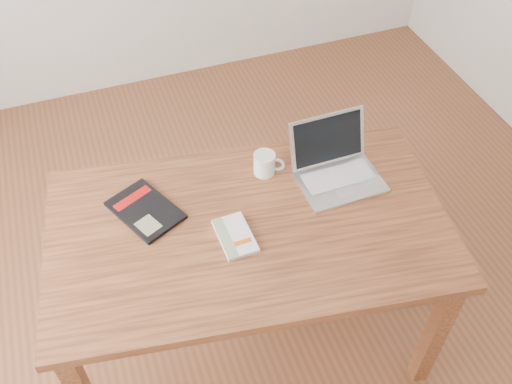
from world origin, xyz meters
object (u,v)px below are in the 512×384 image
object	(u,v)px
white_guidebook	(235,236)
desk	(249,240)
black_guidebook	(145,210)
coffee_mug	(265,163)
laptop	(336,167)

from	to	relation	value
white_guidebook	desk	bearing A→B (deg)	27.32
white_guidebook	black_guidebook	distance (m)	0.36
black_guidebook	desk	bearing A→B (deg)	-55.01
coffee_mug	laptop	bearing A→B (deg)	3.41
desk	laptop	distance (m)	0.45
black_guidebook	coffee_mug	xyz separation A→B (m)	(0.50, 0.04, 0.04)
desk	black_guidebook	xyz separation A→B (m)	(-0.34, 0.20, 0.10)
desk	white_guidebook	distance (m)	0.12
black_guidebook	laptop	world-z (taller)	laptop
white_guidebook	coffee_mug	size ratio (longest dim) A/B	1.66
laptop	coffee_mug	xyz separation A→B (m)	(-0.26, 0.11, 0.00)
coffee_mug	desk	bearing A→B (deg)	-95.95
desk	coffee_mug	world-z (taller)	coffee_mug
desk	coffee_mug	distance (m)	0.32
desk	black_guidebook	bearing A→B (deg)	159.07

